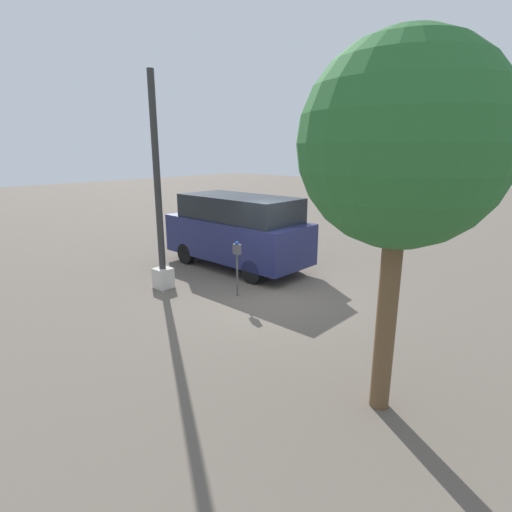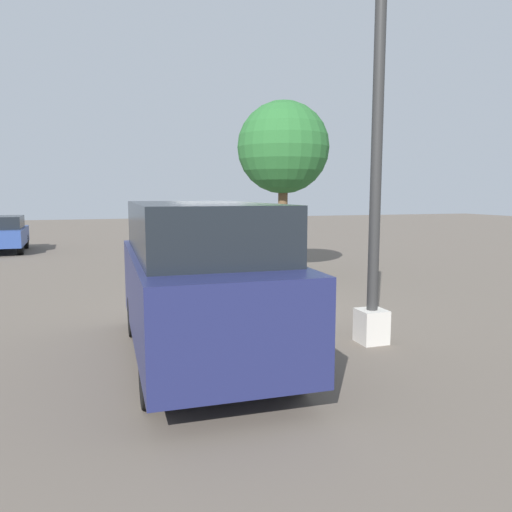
% 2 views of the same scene
% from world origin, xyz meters
% --- Properties ---
extents(ground_plane, '(80.00, 80.00, 0.00)m').
position_xyz_m(ground_plane, '(0.00, 0.00, 0.00)').
color(ground_plane, '#60564C').
extents(parking_meter_near, '(0.20, 0.11, 1.45)m').
position_xyz_m(parking_meter_near, '(0.50, 0.64, 1.07)').
color(parking_meter_near, '#4C4C4C').
rests_on(parking_meter_near, ground).
extents(lamp_post, '(0.44, 0.44, 5.55)m').
position_xyz_m(lamp_post, '(2.46, 1.52, 1.91)').
color(lamp_post, beige).
rests_on(lamp_post, ground).
extents(parked_van, '(4.89, 2.08, 2.29)m').
position_xyz_m(parked_van, '(2.33, -1.27, 1.22)').
color(parked_van, navy).
rests_on(parked_van, ground).
extents(street_tree, '(2.64, 2.64, 5.05)m').
position_xyz_m(street_tree, '(-4.25, 2.57, 3.71)').
color(street_tree, brown).
rests_on(street_tree, ground).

